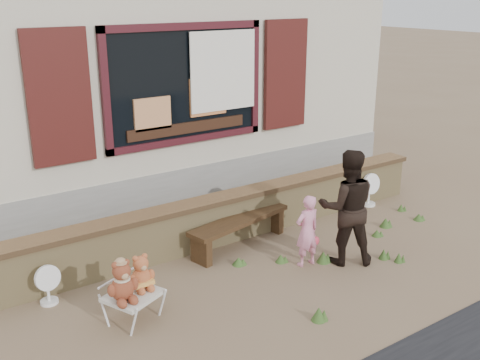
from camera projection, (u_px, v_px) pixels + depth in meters
ground at (267, 268)px, 7.07m from camera, size 80.00×80.00×0.00m
shopfront at (116, 69)px, 9.93m from camera, size 8.04×5.13×4.00m
brick_wall at (224, 218)px, 7.74m from camera, size 7.10×0.36×0.67m
bench at (240, 226)px, 7.57m from camera, size 1.65×0.67×0.41m
folding_chair at (133, 296)px, 5.84m from camera, size 0.66×0.63×0.32m
teddy_bear_left at (122, 280)px, 5.65m from camera, size 0.42×0.39×0.45m
teddy_bear_right at (141, 271)px, 5.88m from camera, size 0.37×0.35×0.40m
child at (307, 231)px, 7.00m from camera, size 0.35×0.24×0.94m
adult at (347, 207)px, 7.01m from camera, size 0.91×0.87×1.49m
fan_left at (47, 284)px, 6.19m from camera, size 0.30×0.20×0.47m
fan_right at (369, 189)px, 9.04m from camera, size 0.34×0.23×0.55m
grass_tufts at (350, 249)px, 7.43m from camera, size 3.32×1.72×0.16m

